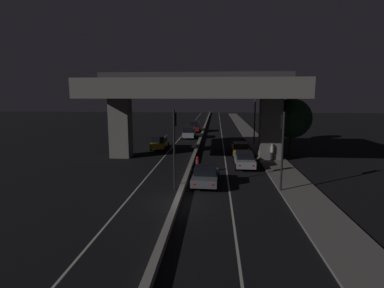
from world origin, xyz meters
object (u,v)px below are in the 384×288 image
object	(u,v)px
street_lamp	(252,112)
car_dark_red_third_oncoming	(195,126)
traffic_light_right_of_median	(283,138)
motorcycle_red_filtering_near	(198,166)
traffic_light_left_of_median	(174,136)
pedestrian_on_sidewalk	(272,152)
car_taxi_yellow_third	(240,149)
car_silver_second_oncoming	(189,132)
car_silver_second	(244,159)
car_grey_lead	(205,176)
car_taxi_yellow_lead_oncoming	(160,142)

from	to	relation	value
street_lamp	car_dark_red_third_oncoming	xyz separation A→B (m)	(-8.67, 13.91, -3.35)
traffic_light_right_of_median	motorcycle_red_filtering_near	bearing A→B (deg)	142.99
traffic_light_left_of_median	pedestrian_on_sidewalk	distance (m)	13.28
street_lamp	pedestrian_on_sidewalk	bearing A→B (deg)	-85.18
traffic_light_right_of_median	pedestrian_on_sidewalk	world-z (taller)	traffic_light_right_of_median
car_taxi_yellow_third	car_silver_second_oncoming	bearing A→B (deg)	28.49
motorcycle_red_filtering_near	car_dark_red_third_oncoming	bearing A→B (deg)	5.90
motorcycle_red_filtering_near	pedestrian_on_sidewalk	distance (m)	8.88
street_lamp	car_silver_second	distance (m)	13.62
car_grey_lead	car_taxi_yellow_lead_oncoming	distance (m)	16.07
pedestrian_on_sidewalk	street_lamp	bearing A→B (deg)	94.82
traffic_light_right_of_median	street_lamp	distance (m)	20.15
traffic_light_left_of_median	car_grey_lead	world-z (taller)	traffic_light_left_of_median
pedestrian_on_sidewalk	car_silver_second_oncoming	bearing A→B (deg)	121.82
street_lamp	car_taxi_yellow_third	bearing A→B (deg)	-105.79
car_dark_red_third_oncoming	motorcycle_red_filtering_near	bearing A→B (deg)	3.47
car_dark_red_third_oncoming	car_taxi_yellow_third	bearing A→B (deg)	16.37
car_silver_second	motorcycle_red_filtering_near	xyz separation A→B (m)	(-4.22, -2.60, -0.13)
street_lamp	car_grey_lead	distance (m)	20.15
traffic_light_right_of_median	car_silver_second	bearing A→B (deg)	104.49
street_lamp	car_silver_second_oncoming	distance (m)	11.06
traffic_light_left_of_median	car_dark_red_third_oncoming	world-z (taller)	traffic_light_left_of_median
car_silver_second_oncoming	car_taxi_yellow_lead_oncoming	bearing A→B (deg)	-16.21
car_taxi_yellow_third	pedestrian_on_sidewalk	bearing A→B (deg)	-137.60
traffic_light_right_of_median	car_silver_second	xyz separation A→B (m)	(-1.86, 7.18, -3.03)
car_dark_red_third_oncoming	car_silver_second	bearing A→B (deg)	12.65
traffic_light_right_of_median	car_silver_second	distance (m)	8.01
car_grey_lead	pedestrian_on_sidewalk	size ratio (longest dim) A/B	2.37
traffic_light_right_of_median	car_taxi_yellow_third	size ratio (longest dim) A/B	1.20
traffic_light_left_of_median	car_dark_red_third_oncoming	distance (m)	34.18
car_taxi_yellow_lead_oncoming	pedestrian_on_sidewalk	bearing A→B (deg)	63.68
traffic_light_right_of_median	car_taxi_yellow_third	distance (m)	13.39
traffic_light_right_of_median	car_silver_second	world-z (taller)	traffic_light_right_of_median
traffic_light_right_of_median	motorcycle_red_filtering_near	xyz separation A→B (m)	(-6.08, 4.58, -3.15)
traffic_light_right_of_median	car_dark_red_third_oncoming	bearing A→B (deg)	103.85
car_silver_second_oncoming	pedestrian_on_sidewalk	bearing A→B (deg)	31.90
traffic_light_left_of_median	motorcycle_red_filtering_near	size ratio (longest dim) A/B	3.15
traffic_light_right_of_median	traffic_light_left_of_median	bearing A→B (deg)	-179.99
car_silver_second	car_taxi_yellow_lead_oncoming	distance (m)	13.04
car_taxi_yellow_lead_oncoming	motorcycle_red_filtering_near	xyz separation A→B (m)	(5.46, -11.33, -0.26)
street_lamp	pedestrian_on_sidewalk	distance (m)	10.98
car_taxi_yellow_third	car_dark_red_third_oncoming	distance (m)	22.15
car_grey_lead	car_taxi_yellow_lead_oncoming	world-z (taller)	car_taxi_yellow_lead_oncoming
traffic_light_left_of_median	motorcycle_red_filtering_near	bearing A→B (deg)	73.53
car_taxi_yellow_third	motorcycle_red_filtering_near	xyz separation A→B (m)	(-4.31, -8.33, -0.09)
car_taxi_yellow_lead_oncoming	car_silver_second_oncoming	bearing A→B (deg)	163.39
traffic_light_left_of_median	traffic_light_right_of_median	distance (m)	7.43
car_silver_second	car_silver_second_oncoming	size ratio (longest dim) A/B	1.08
street_lamp	car_silver_second	size ratio (longest dim) A/B	1.60
traffic_light_right_of_median	car_taxi_yellow_lead_oncoming	xyz separation A→B (m)	(-11.53, 15.91, -2.90)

